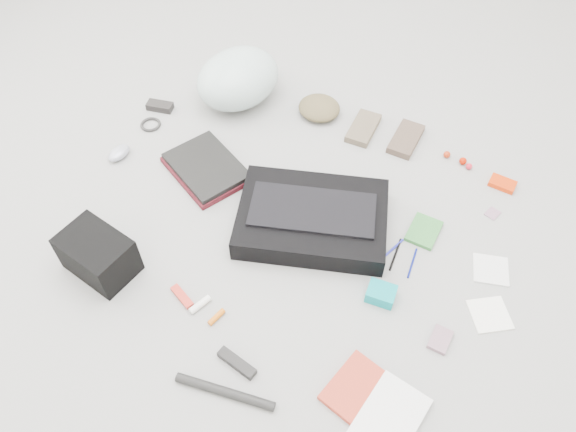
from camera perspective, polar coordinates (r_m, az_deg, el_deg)
The scene contains 33 objects.
ground_plane at distance 1.98m, azimuth -0.00°, elevation -0.90°, with size 4.00×4.00×0.00m, color gray.
messenger_bag at distance 1.94m, azimuth 2.46°, elevation -0.25°, with size 0.51×0.36×0.08m, color black.
bag_flap at distance 1.91m, azimuth 2.51°, elevation 0.64°, with size 0.43×0.19×0.01m, color black.
laptop_sleeve at distance 2.16m, azimuth -8.24°, elevation 4.68°, with size 0.31×0.23×0.02m, color #50111A.
laptop at distance 2.14m, azimuth -8.30°, elevation 5.06°, with size 0.30×0.22×0.02m, color black.
bike_helmet at distance 2.39m, azimuth -5.10°, elevation 13.75°, with size 0.29×0.37×0.22m, color silver.
beanie at distance 2.36m, azimuth 3.19°, elevation 10.91°, with size 0.17×0.17×0.06m, color brown.
mitten_left at distance 2.31m, azimuth 7.66°, elevation 8.84°, with size 0.09×0.19×0.03m, color brown.
mitten_right at distance 2.30m, azimuth 11.88°, elevation 7.66°, with size 0.10×0.19×0.03m, color brown.
power_brick at distance 2.45m, azimuth -12.88°, elevation 10.82°, with size 0.11×0.05×0.03m, color black.
cable_coil at distance 2.39m, azimuth -13.78°, elevation 9.02°, with size 0.08×0.08×0.01m, color black.
mouse at distance 2.28m, azimuth -16.80°, elevation 6.16°, with size 0.06×0.10×0.04m, color #9094A5.
camera_bag at distance 1.92m, azimuth -18.74°, elevation -3.73°, with size 0.23×0.16×0.15m, color black.
multitool at distance 1.84m, azimuth -10.71°, elevation -8.04°, with size 0.10×0.03×0.02m, color red.
toiletry_tube_white at distance 1.81m, azimuth -8.93°, elevation -8.87°, with size 0.02×0.02×0.08m, color white.
toiletry_tube_orange at distance 1.79m, azimuth -7.28°, elevation -10.14°, with size 0.02×0.02×0.06m, color #C35C0E.
u_lock at distance 1.71m, azimuth -5.22°, elevation -14.65°, with size 0.13×0.03×0.03m, color black.
bike_pump at distance 1.68m, azimuth -6.42°, elevation -17.33°, with size 0.03×0.03×0.30m, color black.
book_red at distance 1.69m, azimuth 6.75°, elevation -16.86°, with size 0.12×0.19×0.02m, color red.
book_white at distance 1.67m, azimuth 10.21°, elevation -19.65°, with size 0.15×0.23×0.02m, color silver.
notepad at distance 2.01m, azimuth 13.63°, elevation -1.50°, with size 0.10×0.13×0.02m, color #307132.
pen_blue at distance 1.94m, azimuth 10.31°, elevation -3.57°, with size 0.01×0.01×0.14m, color #2126A3.
pen_black at distance 1.94m, azimuth 10.85°, elevation -3.86°, with size 0.01×0.01×0.14m, color black.
pen_navy at distance 1.93m, azimuth 12.51°, elevation -4.69°, with size 0.01×0.01×0.12m, color navy.
accordion_wallet at distance 1.82m, azimuth 9.44°, elevation -7.80°, with size 0.09×0.07×0.04m, color #048F98.
card_deck at distance 1.80m, azimuth 15.20°, elevation -12.02°, with size 0.06×0.08×0.02m, color gray.
napkin_top at distance 1.99m, azimuth 19.91°, elevation -5.15°, with size 0.11×0.11×0.01m, color silver.
napkin_bottom at distance 1.89m, azimuth 19.81°, elevation -9.41°, with size 0.12×0.12×0.01m, color white.
lollipop_a at distance 2.27m, azimuth 15.84°, elevation 6.03°, with size 0.03×0.03×0.03m, color #A2280D.
lollipop_b at distance 2.26m, azimuth 17.34°, elevation 5.36°, with size 0.03×0.03×0.03m, color #A61500.
lollipop_c at distance 2.25m, azimuth 17.91°, elevation 4.82°, with size 0.02×0.02×0.02m, color red.
altoids_tin at distance 2.24m, azimuth 20.96°, elevation 3.09°, with size 0.09×0.06×0.02m, color red.
stamp_sheet at distance 2.14m, azimuth 20.07°, elevation 0.26°, with size 0.04×0.05×0.00m, color gray.
Camera 1 is at (0.56, -1.06, 1.57)m, focal length 35.00 mm.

